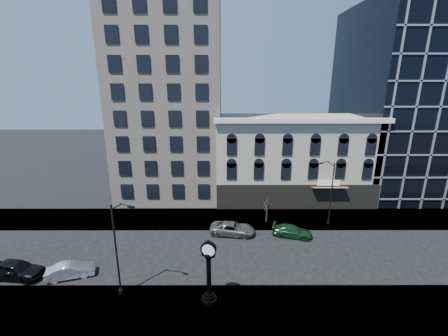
{
  "coord_description": "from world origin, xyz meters",
  "views": [
    {
      "loc": [
        1.95,
        -26.86,
        17.12
      ],
      "look_at": [
        2.0,
        4.0,
        8.0
      ],
      "focal_mm": 24.0,
      "sensor_mm": 36.0,
      "label": 1
    }
  ],
  "objects_px": {
    "street_clock": "(209,274)",
    "car_near_b": "(71,270)",
    "car_near_a": "(16,269)",
    "street_lamp_near": "(119,225)"
  },
  "relations": [
    {
      "from": "car_near_a",
      "to": "car_near_b",
      "type": "distance_m",
      "value": 4.84
    },
    {
      "from": "street_clock",
      "to": "car_near_b",
      "type": "xyz_separation_m",
      "value": [
        -12.62,
        3.29,
        -1.95
      ]
    },
    {
      "from": "street_clock",
      "to": "street_lamp_near",
      "type": "bearing_deg",
      "value": -169.9
    },
    {
      "from": "street_lamp_near",
      "to": "car_near_b",
      "type": "relative_size",
      "value": 2.07
    },
    {
      "from": "car_near_b",
      "to": "street_lamp_near",
      "type": "bearing_deg",
      "value": -131.53
    },
    {
      "from": "car_near_a",
      "to": "car_near_b",
      "type": "height_order",
      "value": "car_near_a"
    },
    {
      "from": "street_lamp_near",
      "to": "car_near_b",
      "type": "distance_m",
      "value": 8.62
    },
    {
      "from": "street_clock",
      "to": "car_near_b",
      "type": "distance_m",
      "value": 13.19
    },
    {
      "from": "street_clock",
      "to": "car_near_a",
      "type": "height_order",
      "value": "street_clock"
    },
    {
      "from": "street_clock",
      "to": "car_near_a",
      "type": "bearing_deg",
      "value": -174.23
    }
  ]
}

